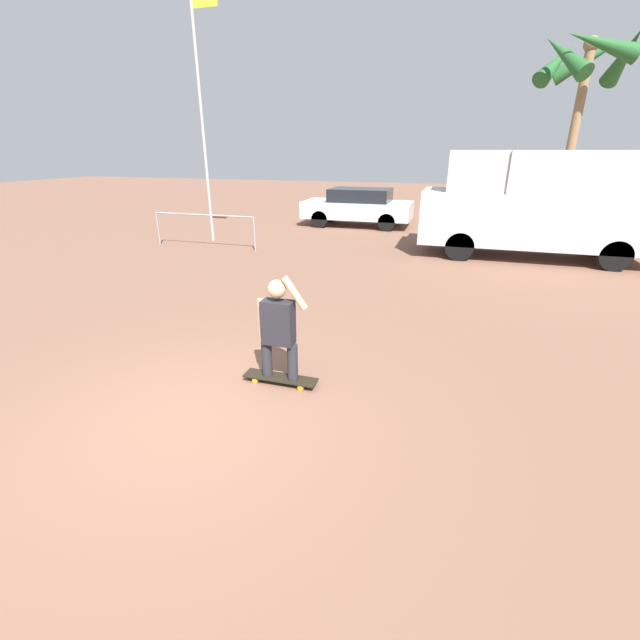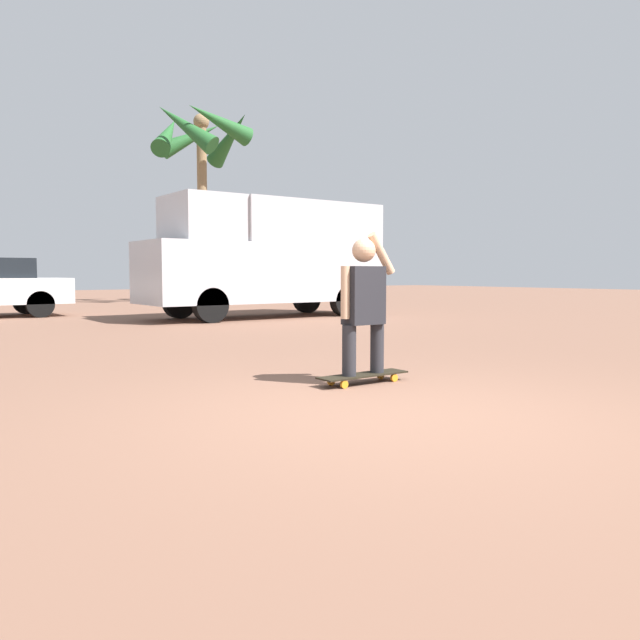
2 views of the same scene
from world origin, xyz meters
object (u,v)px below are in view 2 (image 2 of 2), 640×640
object	(u,v)px
skateboard	(363,376)
person_skateboarder	(364,299)
palm_tree_near_van	(199,142)
camper_van	(269,254)

from	to	relation	value
skateboard	person_skateboarder	size ratio (longest dim) A/B	0.71
palm_tree_near_van	person_skateboarder	bearing A→B (deg)	-110.17
camper_van	palm_tree_near_van	xyz separation A→B (m)	(2.00, 8.25, 4.46)
skateboard	palm_tree_near_van	distance (m)	19.22
skateboard	palm_tree_near_van	size ratio (longest dim) A/B	0.14
skateboard	palm_tree_near_van	world-z (taller)	palm_tree_near_van
skateboard	person_skateboarder	world-z (taller)	person_skateboarder
person_skateboarder	palm_tree_near_van	bearing A→B (deg)	69.83
camper_van	palm_tree_near_van	size ratio (longest dim) A/B	0.84
skateboard	camper_van	distance (m)	10.00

